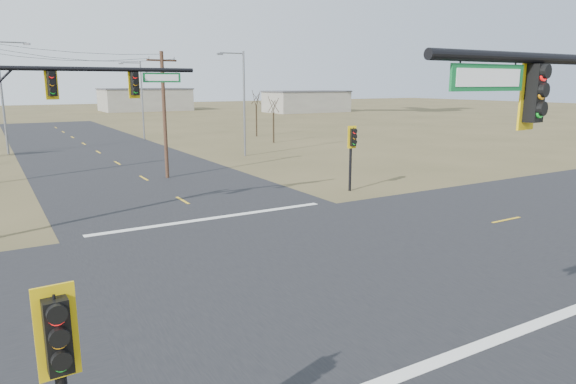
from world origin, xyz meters
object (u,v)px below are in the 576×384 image
(pedestal_signal_ne, at_px, (352,143))
(mast_arm_far, at_px, (50,106))
(streetlight_c, at_px, (4,91))
(streetlight_a, at_px, (242,98))
(bare_tree_d, at_px, (256,97))
(pedestal_signal_sw, at_px, (59,355))
(bare_tree_c, at_px, (273,105))
(utility_pole_near, at_px, (164,113))
(streetlight_b, at_px, (140,96))

(pedestal_signal_ne, bearing_deg, mast_arm_far, -167.43)
(pedestal_signal_ne, relative_size, streetlight_c, 0.39)
(streetlight_a, distance_m, bare_tree_d, 17.61)
(pedestal_signal_ne, xyz_separation_m, streetlight_c, (-17.00, 29.68, 2.82))
(mast_arm_far, height_order, pedestal_signal_sw, mast_arm_far)
(pedestal_signal_ne, distance_m, bare_tree_c, 26.73)
(mast_arm_far, xyz_separation_m, streetlight_a, (17.45, 17.40, -0.34))
(streetlight_a, bearing_deg, mast_arm_far, -135.78)
(utility_pole_near, bearing_deg, pedestal_signal_sw, -110.19)
(streetlight_b, relative_size, bare_tree_c, 1.68)
(streetlight_c, xyz_separation_m, bare_tree_c, (25.60, -4.40, -1.61))
(utility_pole_near, distance_m, streetlight_c, 21.46)
(streetlight_b, relative_size, streetlight_c, 0.87)
(pedestal_signal_ne, distance_m, bare_tree_d, 33.97)
(streetlight_a, distance_m, streetlight_b, 18.98)
(mast_arm_far, bearing_deg, bare_tree_d, 35.77)
(streetlight_a, xyz_separation_m, streetlight_c, (-18.02, 12.37, 0.61))
(mast_arm_far, bearing_deg, pedestal_signal_sw, -111.47)
(pedestal_signal_ne, distance_m, utility_pole_near, 13.16)
(pedestal_signal_sw, relative_size, utility_pole_near, 0.45)
(streetlight_a, bearing_deg, bare_tree_d, 58.12)
(streetlight_b, height_order, streetlight_c, streetlight_c)
(utility_pole_near, xyz_separation_m, streetlight_a, (9.31, 7.20, 0.69))
(pedestal_signal_ne, xyz_separation_m, streetlight_b, (-3.05, 35.85, 2.05))
(pedestal_signal_sw, distance_m, bare_tree_c, 50.55)
(pedestal_signal_ne, xyz_separation_m, bare_tree_c, (8.61, 25.28, 1.21))
(mast_arm_far, xyz_separation_m, streetlight_b, (13.38, 35.94, -0.50))
(pedestal_signal_sw, bearing_deg, pedestal_signal_ne, 40.81)
(utility_pole_near, distance_m, bare_tree_d, 28.90)
(pedestal_signal_sw, xyz_separation_m, streetlight_a, (19.43, 34.73, 2.30))
(pedestal_signal_sw, distance_m, streetlight_c, 47.22)
(utility_pole_near, height_order, streetlight_a, streetlight_a)
(streetlight_c, bearing_deg, streetlight_b, 48.19)
(utility_pole_near, bearing_deg, mast_arm_far, -128.59)
(pedestal_signal_ne, distance_m, streetlight_a, 17.48)
(pedestal_signal_sw, distance_m, utility_pole_near, 29.38)
(bare_tree_d, bearing_deg, bare_tree_c, -102.14)
(pedestal_signal_ne, height_order, pedestal_signal_sw, pedestal_signal_ne)
(pedestal_signal_ne, bearing_deg, streetlight_a, 98.87)
(bare_tree_c, bearing_deg, streetlight_a, -133.60)
(mast_arm_far, height_order, bare_tree_d, mast_arm_far)
(pedestal_signal_sw, bearing_deg, bare_tree_c, 55.07)
(pedestal_signal_ne, bearing_deg, bare_tree_d, 84.86)
(mast_arm_far, distance_m, bare_tree_c, 35.67)
(streetlight_c, bearing_deg, mast_arm_far, -64.57)
(pedestal_signal_sw, height_order, utility_pole_near, utility_pole_near)
(mast_arm_far, bearing_deg, bare_tree_c, 30.44)
(bare_tree_d, bearing_deg, mast_arm_far, -129.29)
(streetlight_b, distance_m, bare_tree_c, 15.76)
(utility_pole_near, height_order, streetlight_c, streetlight_c)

